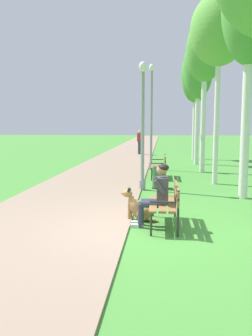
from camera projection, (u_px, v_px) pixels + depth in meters
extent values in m
plane|color=#478E38|center=(141.00, 230.00, 6.69)|extent=(120.00, 120.00, 0.00)
cube|color=gray|center=(135.00, 147.00, 30.58)|extent=(3.44, 60.00, 0.04)
cube|color=olive|center=(153.00, 203.00, 6.98)|extent=(0.14, 1.50, 0.04)
cube|color=olive|center=(162.00, 203.00, 6.97)|extent=(0.14, 1.50, 0.04)
cube|color=olive|center=(171.00, 204.00, 6.95)|extent=(0.14, 1.50, 0.04)
cube|color=olive|center=(177.00, 197.00, 6.92)|extent=(0.04, 1.50, 0.11)
cube|color=olive|center=(177.00, 188.00, 6.90)|extent=(0.04, 1.50, 0.11)
cylinder|color=#2D2B28|center=(153.00, 206.00, 7.69)|extent=(0.04, 0.04, 0.45)
cylinder|color=#2D2B28|center=(175.00, 198.00, 7.62)|extent=(0.04, 0.04, 0.85)
cube|color=#2D2B28|center=(162.00, 188.00, 7.62)|extent=(0.45, 0.04, 0.03)
cylinder|color=#2D2B28|center=(151.00, 224.00, 6.33)|extent=(0.04, 0.04, 0.45)
cylinder|color=#2D2B28|center=(178.00, 214.00, 6.26)|extent=(0.04, 0.04, 0.85)
cube|color=#2D2B28|center=(162.00, 202.00, 6.26)|extent=(0.45, 0.04, 0.03)
cube|color=olive|center=(153.00, 166.00, 13.25)|extent=(0.14, 1.50, 0.04)
cube|color=olive|center=(158.00, 166.00, 13.24)|extent=(0.14, 1.50, 0.04)
cube|color=olive|center=(162.00, 166.00, 13.22)|extent=(0.14, 1.50, 0.04)
cube|color=olive|center=(165.00, 162.00, 13.19)|extent=(0.04, 1.50, 0.11)
cube|color=olive|center=(165.00, 158.00, 13.17)|extent=(0.04, 1.50, 0.11)
cylinder|color=#2D2B28|center=(153.00, 170.00, 13.96)|extent=(0.04, 0.04, 0.45)
cylinder|color=#2D2B28|center=(165.00, 165.00, 13.89)|extent=(0.04, 0.04, 0.85)
cube|color=#2D2B28|center=(158.00, 159.00, 13.89)|extent=(0.45, 0.04, 0.03)
cylinder|color=#2D2B28|center=(152.00, 174.00, 12.60)|extent=(0.04, 0.04, 0.45)
cylinder|color=#2D2B28|center=(165.00, 169.00, 12.53)|extent=(0.04, 0.04, 0.85)
cube|color=#2D2B28|center=(157.00, 163.00, 12.53)|extent=(0.45, 0.04, 0.03)
cylinder|color=#33384C|center=(152.00, 202.00, 7.00)|extent=(0.42, 0.14, 0.14)
cylinder|color=#33384C|center=(141.00, 213.00, 7.05)|extent=(0.11, 0.11, 0.47)
cube|color=silver|center=(137.00, 223.00, 7.08)|extent=(0.24, 0.09, 0.07)
cylinder|color=#33384C|center=(151.00, 204.00, 6.80)|extent=(0.42, 0.14, 0.14)
cylinder|color=#33384C|center=(141.00, 216.00, 6.85)|extent=(0.11, 0.11, 0.47)
cube|color=silver|center=(136.00, 226.00, 6.88)|extent=(0.24, 0.09, 0.07)
cube|color=#3F3F42|center=(163.00, 190.00, 6.84)|extent=(0.22, 0.36, 0.52)
cylinder|color=#3F3F42|center=(160.00, 184.00, 7.04)|extent=(0.25, 0.09, 0.30)
cylinder|color=#3F3F42|center=(159.00, 187.00, 6.64)|extent=(0.25, 0.09, 0.30)
sphere|color=#A37556|center=(162.00, 170.00, 6.80)|extent=(0.21, 0.21, 0.21)
ellipsoid|color=black|center=(163.00, 167.00, 6.79)|extent=(0.22, 0.23, 0.14)
ellipsoid|color=#B27F47|center=(143.00, 213.00, 7.33)|extent=(0.42, 0.36, 0.32)
ellipsoid|color=#B27F47|center=(136.00, 207.00, 7.37)|extent=(0.54, 0.33, 0.48)
ellipsoid|color=black|center=(138.00, 205.00, 7.34)|extent=(0.39, 0.27, 0.27)
cylinder|color=#B27F47|center=(131.00, 210.00, 7.48)|extent=(0.06, 0.06, 0.38)
cylinder|color=#B27F47|center=(129.00, 212.00, 7.37)|extent=(0.06, 0.06, 0.38)
cylinder|color=#B27F47|center=(131.00, 200.00, 7.39)|extent=(0.15, 0.19, 0.19)
ellipsoid|color=#B27F47|center=(127.00, 194.00, 7.40)|extent=(0.25, 0.19, 0.16)
cone|color=black|center=(123.00, 194.00, 7.43)|extent=(0.12, 0.11, 0.09)
cone|color=black|center=(130.00, 189.00, 7.41)|extent=(0.06, 0.06, 0.09)
cone|color=black|center=(129.00, 189.00, 7.33)|extent=(0.06, 0.06, 0.09)
cylinder|color=#B27F47|center=(152.00, 221.00, 7.28)|extent=(0.28, 0.11, 0.04)
cylinder|color=gray|center=(142.00, 185.00, 10.84)|extent=(0.20, 0.20, 0.30)
cylinder|color=gray|center=(143.00, 132.00, 10.63)|extent=(0.11, 0.11, 3.58)
ellipsoid|color=silver|center=(143.00, 67.00, 10.40)|extent=(0.24, 0.24, 0.32)
cylinder|color=gray|center=(151.00, 166.00, 15.76)|extent=(0.20, 0.20, 0.30)
cylinder|color=gray|center=(151.00, 121.00, 15.51)|extent=(0.11, 0.11, 4.33)
ellipsoid|color=silver|center=(152.00, 68.00, 15.23)|extent=(0.24, 0.24, 0.32)
cylinder|color=silver|center=(246.00, 121.00, 9.37)|extent=(0.24, 0.24, 4.17)
ellipsoid|color=#4C933D|center=(251.00, 2.00, 9.00)|extent=(1.48, 1.60, 3.19)
cylinder|color=silver|center=(216.00, 119.00, 11.68)|extent=(0.17, 0.17, 4.36)
ellipsoid|color=#66A847|center=(219.00, 29.00, 11.33)|extent=(1.87, 2.00, 2.31)
cylinder|color=silver|center=(203.00, 122.00, 14.69)|extent=(0.21, 0.21, 4.25)
ellipsoid|color=#569E42|center=(205.00, 50.00, 14.34)|extent=(1.54, 1.31, 2.56)
cylinder|color=silver|center=(197.00, 126.00, 17.66)|extent=(0.22, 0.22, 3.87)
ellipsoid|color=#4C933D|center=(198.00, 67.00, 17.31)|extent=(1.47, 1.34, 3.09)
cylinder|color=silver|center=(194.00, 126.00, 20.39)|extent=(0.23, 0.23, 3.87)
ellipsoid|color=#4C933D|center=(196.00, 75.00, 20.03)|extent=(1.63, 1.51, 3.11)
cylinder|color=#2D6638|center=(158.00, 177.00, 11.05)|extent=(0.36, 0.36, 0.70)
cylinder|color=#383842|center=(140.00, 148.00, 23.37)|extent=(0.22, 0.22, 0.88)
cube|color=maroon|center=(140.00, 137.00, 23.28)|extent=(0.32, 0.20, 0.56)
sphere|color=beige|center=(140.00, 131.00, 23.23)|extent=(0.20, 0.20, 0.20)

